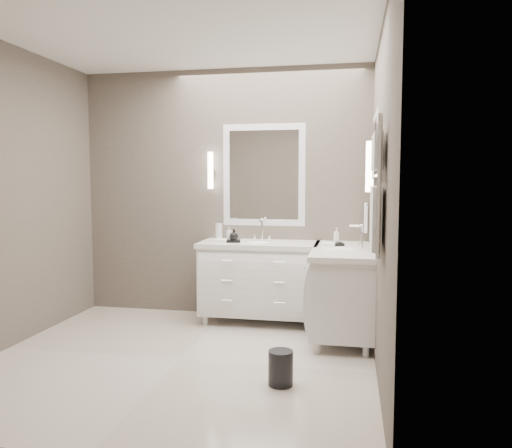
% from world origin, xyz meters
% --- Properties ---
extents(floor, '(3.20, 3.00, 0.01)m').
position_xyz_m(floor, '(0.00, 0.00, -0.01)').
color(floor, beige).
rests_on(floor, ground).
extents(ceiling, '(3.20, 3.00, 0.01)m').
position_xyz_m(ceiling, '(0.00, 0.00, 2.71)').
color(ceiling, white).
rests_on(ceiling, wall_back).
extents(wall_back, '(3.20, 0.01, 2.70)m').
position_xyz_m(wall_back, '(0.00, 1.50, 1.35)').
color(wall_back, '#554C44').
rests_on(wall_back, floor).
extents(wall_front, '(3.20, 0.01, 2.70)m').
position_xyz_m(wall_front, '(0.00, -1.50, 1.35)').
color(wall_front, '#554C44').
rests_on(wall_front, floor).
extents(wall_left, '(0.01, 3.00, 2.70)m').
position_xyz_m(wall_left, '(-1.60, 0.00, 1.35)').
color(wall_left, '#554C44').
rests_on(wall_left, floor).
extents(wall_right, '(0.01, 3.00, 2.70)m').
position_xyz_m(wall_right, '(1.60, 0.00, 1.35)').
color(wall_right, '#554C44').
rests_on(wall_right, floor).
extents(vanity_back, '(1.24, 0.59, 0.97)m').
position_xyz_m(vanity_back, '(0.45, 1.23, 0.49)').
color(vanity_back, white).
rests_on(vanity_back, floor).
extents(vanity_right, '(0.59, 1.24, 0.97)m').
position_xyz_m(vanity_right, '(1.33, 0.90, 0.49)').
color(vanity_right, white).
rests_on(vanity_right, floor).
extents(mirror_back, '(0.90, 0.02, 1.10)m').
position_xyz_m(mirror_back, '(0.45, 1.49, 1.55)').
color(mirror_back, white).
rests_on(mirror_back, wall_back).
extents(mirror_right, '(0.02, 0.90, 1.10)m').
position_xyz_m(mirror_right, '(1.59, 0.80, 1.55)').
color(mirror_right, white).
rests_on(mirror_right, wall_right).
extents(sconce_back, '(0.06, 0.06, 0.40)m').
position_xyz_m(sconce_back, '(-0.13, 1.43, 1.59)').
color(sconce_back, white).
rests_on(sconce_back, wall_back).
extents(sconce_right, '(0.06, 0.06, 0.40)m').
position_xyz_m(sconce_right, '(1.53, 0.22, 1.59)').
color(sconce_right, white).
rests_on(sconce_right, wall_right).
extents(towel_bar_corner, '(0.03, 0.22, 0.30)m').
position_xyz_m(towel_bar_corner, '(1.54, 1.36, 1.12)').
color(towel_bar_corner, white).
rests_on(towel_bar_corner, wall_right).
extents(towel_ladder, '(0.06, 0.58, 0.90)m').
position_xyz_m(towel_ladder, '(1.55, -0.40, 1.39)').
color(towel_ladder, white).
rests_on(towel_ladder, wall_right).
extents(waste_bin, '(0.20, 0.20, 0.26)m').
position_xyz_m(waste_bin, '(0.90, -0.35, 0.13)').
color(waste_bin, black).
rests_on(waste_bin, floor).
extents(amenity_tray_back, '(0.20, 0.16, 0.03)m').
position_xyz_m(amenity_tray_back, '(0.17, 1.17, 0.86)').
color(amenity_tray_back, black).
rests_on(amenity_tray_back, vanity_back).
extents(amenity_tray_right, '(0.16, 0.20, 0.03)m').
position_xyz_m(amenity_tray_right, '(1.25, 1.12, 0.86)').
color(amenity_tray_right, black).
rests_on(amenity_tray_right, vanity_right).
extents(water_bottle, '(0.08, 0.08, 0.20)m').
position_xyz_m(water_bottle, '(0.04, 1.14, 0.95)').
color(water_bottle, silver).
rests_on(water_bottle, vanity_back).
extents(soap_bottle_a, '(0.08, 0.08, 0.13)m').
position_xyz_m(soap_bottle_a, '(0.14, 1.19, 0.94)').
color(soap_bottle_a, white).
rests_on(soap_bottle_a, amenity_tray_back).
extents(soap_bottle_b, '(0.09, 0.09, 0.11)m').
position_xyz_m(soap_bottle_b, '(0.20, 1.14, 0.93)').
color(soap_bottle_b, black).
rests_on(soap_bottle_b, amenity_tray_back).
extents(soap_bottle_c, '(0.07, 0.07, 0.15)m').
position_xyz_m(soap_bottle_c, '(1.25, 1.12, 0.95)').
color(soap_bottle_c, white).
rests_on(soap_bottle_c, amenity_tray_right).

